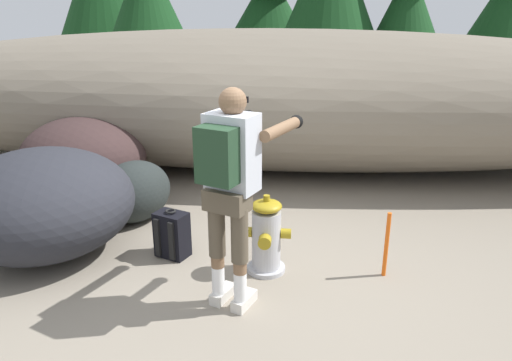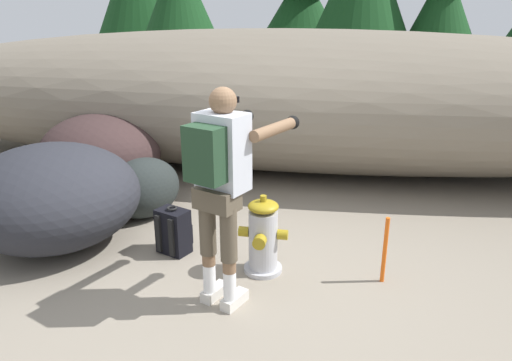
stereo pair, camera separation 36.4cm
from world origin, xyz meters
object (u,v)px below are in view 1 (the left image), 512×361
(fire_hydrant, at_px, (266,237))
(boulder_small, at_px, (135,192))
(boulder_mid, at_px, (84,157))
(boulder_large, at_px, (43,203))
(spare_backpack, at_px, (173,235))
(utility_worker, at_px, (232,174))
(survey_stake, at_px, (387,245))

(fire_hydrant, bearing_deg, boulder_small, 148.00)
(boulder_small, bearing_deg, boulder_mid, 141.21)
(boulder_large, relative_size, boulder_small, 1.98)
(fire_hydrant, relative_size, spare_backpack, 1.54)
(fire_hydrant, height_order, utility_worker, utility_worker)
(survey_stake, bearing_deg, boulder_small, 160.01)
(boulder_large, height_order, survey_stake, boulder_large)
(spare_backpack, distance_m, boulder_small, 0.99)
(fire_hydrant, relative_size, boulder_large, 0.43)
(spare_backpack, distance_m, boulder_large, 1.25)
(spare_backpack, bearing_deg, boulder_mid, 68.29)
(utility_worker, height_order, spare_backpack, utility_worker)
(spare_backpack, xyz_separation_m, survey_stake, (1.95, -0.18, 0.08))
(fire_hydrant, distance_m, survey_stake, 1.05)
(boulder_mid, distance_m, boulder_small, 1.16)
(utility_worker, height_order, survey_stake, utility_worker)
(spare_backpack, relative_size, boulder_mid, 0.30)
(boulder_mid, xyz_separation_m, survey_stake, (3.47, -1.65, -0.20))
(utility_worker, bearing_deg, survey_stake, -44.44)
(utility_worker, distance_m, survey_stake, 1.58)
(boulder_large, xyz_separation_m, boulder_small, (0.59, 0.81, -0.17))
(utility_worker, xyz_separation_m, boulder_mid, (-2.21, 2.19, -0.59))
(spare_backpack, distance_m, boulder_mid, 2.14)
(spare_backpack, bearing_deg, utility_worker, -113.39)
(survey_stake, bearing_deg, spare_backpack, 174.83)
(fire_hydrant, distance_m, boulder_large, 2.13)
(spare_backpack, height_order, survey_stake, survey_stake)
(spare_backpack, distance_m, survey_stake, 1.96)
(fire_hydrant, height_order, boulder_small, fire_hydrant)
(fire_hydrant, height_order, boulder_mid, boulder_mid)
(boulder_large, distance_m, boulder_small, 1.01)
(fire_hydrant, bearing_deg, utility_worker, -112.70)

